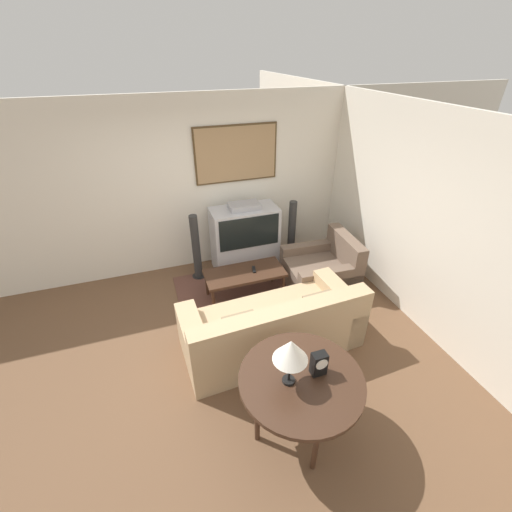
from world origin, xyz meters
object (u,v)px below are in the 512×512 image
speaker_tower_right (292,233)px  speaker_tower_left (196,249)px  tv (245,238)px  couch (273,328)px  coffee_table (245,275)px  console_table (301,383)px  armchair (322,270)px  table_lamp (291,351)px  mantel_clock (319,364)px

speaker_tower_right → speaker_tower_left: bearing=180.0°
tv → couch: tv is taller
coffee_table → console_table: (-0.16, -2.19, 0.32)m
armchair → console_table: 2.54m
armchair → coffee_table: bearing=-91.2°
armchair → coffee_table: armchair is taller
coffee_table → console_table: console_table is taller
couch → speaker_tower_left: speaker_tower_left is taller
tv → speaker_tower_left: 0.81m
speaker_tower_left → table_lamp: bearing=-84.6°
speaker_tower_left → console_table: bearing=-82.3°
coffee_table → console_table: size_ratio=1.05×
coffee_table → console_table: 2.22m
speaker_tower_left → speaker_tower_right: same height
mantel_clock → speaker_tower_left: (-0.55, 2.92, -0.38)m
couch → table_lamp: 1.43m
tv → speaker_tower_right: (0.81, -0.06, -0.03)m
tv → mantel_clock: tv is taller
console_table → speaker_tower_right: bearing=67.3°
couch → console_table: couch is taller
armchair → speaker_tower_right: 0.89m
couch → speaker_tower_left: (-0.58, 1.81, 0.21)m
speaker_tower_left → speaker_tower_right: 1.62m
couch → coffee_table: (-0.02, 1.07, 0.09)m
table_lamp → mantel_clock: size_ratio=2.09×
coffee_table → speaker_tower_left: (-0.56, 0.74, 0.12)m
coffee_table → table_lamp: size_ratio=2.42×
couch → speaker_tower_right: (1.04, 1.81, 0.21)m
couch → speaker_tower_left: 1.91m
speaker_tower_left → speaker_tower_right: (1.62, 0.00, 0.00)m
armchair → mantel_clock: bearing=-27.0°
armchair → coffee_table: 1.23m
armchair → table_lamp: 2.71m
armchair → table_lamp: (-1.50, -2.08, 0.89)m
couch → coffee_table: 1.07m
tv → speaker_tower_right: 0.81m
tv → table_lamp: (-0.54, -2.97, 0.61)m
armchair → console_table: size_ratio=0.94×
armchair → speaker_tower_right: (-0.15, 0.84, 0.25)m
coffee_table → speaker_tower_left: 0.93m
couch → console_table: 1.21m
tv → mantel_clock: 3.01m
couch → speaker_tower_left: bearing=-74.8°
speaker_tower_left → coffee_table: bearing=-52.9°
coffee_table → speaker_tower_right: size_ratio=1.05×
mantel_clock → speaker_tower_right: (1.07, 2.92, -0.38)m
tv → couch: size_ratio=0.53×
armchair → speaker_tower_left: size_ratio=0.95×
console_table → table_lamp: 0.45m
tv → coffee_table: 0.85m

